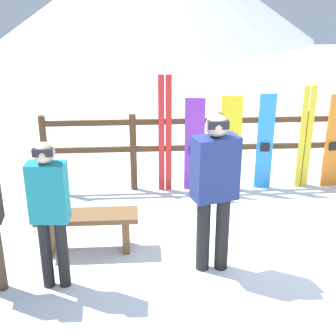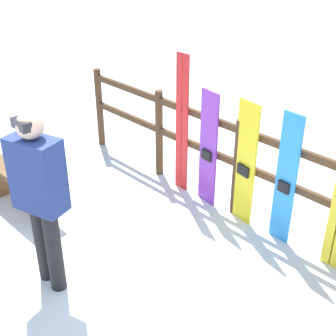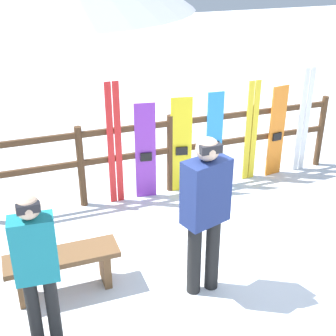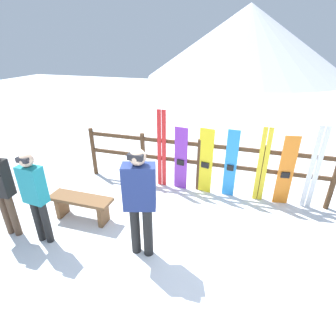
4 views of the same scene
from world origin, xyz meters
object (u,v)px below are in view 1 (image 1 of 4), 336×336
object	(u,v)px
bench	(88,224)
ski_pair_red	(165,135)
snowboard_blue	(265,142)
ski_pair_yellow	(306,138)
person_navy	(215,184)
snowboard_yellow	(230,144)
snowboard_orange	(334,141)
person_teal	(49,205)
snowboard_purple	(194,145)

from	to	relation	value
bench	ski_pair_red	xyz separation A→B (m)	(1.00, 1.68, 0.54)
ski_pair_red	snowboard_blue	distance (m)	1.51
bench	snowboard_blue	distance (m)	3.03
ski_pair_yellow	person_navy	bearing A→B (deg)	-128.78
snowboard_yellow	ski_pair_yellow	bearing A→B (deg)	0.17
ski_pair_yellow	snowboard_orange	world-z (taller)	ski_pair_yellow
bench	person_teal	world-z (taller)	person_teal
ski_pair_red	snowboard_yellow	world-z (taller)	ski_pair_red
snowboard_orange	snowboard_yellow	bearing A→B (deg)	-180.00
person_teal	snowboard_blue	world-z (taller)	person_teal
ski_pair_red	snowboard_orange	xyz separation A→B (m)	(2.56, -0.00, -0.16)
person_navy	ski_pair_red	xyz separation A→B (m)	(-0.38, 2.15, -0.14)
snowboard_orange	person_teal	bearing A→B (deg)	-148.34
ski_pair_red	person_navy	bearing A→B (deg)	-79.85
bench	snowboard_blue	size ratio (longest dim) A/B	0.80
snowboard_orange	snowboard_purple	bearing A→B (deg)	-180.00
bench	ski_pair_red	world-z (taller)	ski_pair_red
bench	ski_pair_yellow	xyz separation A→B (m)	(3.11, 1.68, 0.45)
ski_pair_red	person_teal	bearing A→B (deg)	-118.23
person_navy	ski_pair_red	bearing A→B (deg)	100.15
ski_pair_yellow	bench	bearing A→B (deg)	-151.68
person_teal	person_navy	size ratio (longest dim) A/B	0.90
bench	snowboard_blue	bearing A→B (deg)	33.83
snowboard_purple	snowboard_orange	size ratio (longest dim) A/B	0.98
snowboard_purple	snowboard_blue	distance (m)	1.06
person_teal	ski_pair_yellow	xyz separation A→B (m)	(3.38, 2.36, -0.14)
ski_pair_red	snowboard_orange	distance (m)	2.56
ski_pair_red	ski_pair_yellow	xyz separation A→B (m)	(2.11, 0.00, -0.09)
bench	ski_pair_yellow	size ratio (longest dim) A/B	0.74
person_navy	snowboard_purple	xyz separation A→B (m)	(0.05, 2.15, -0.31)
person_teal	bench	bearing A→B (deg)	68.67
person_navy	snowboard_blue	world-z (taller)	person_navy
snowboard_yellow	ski_pair_yellow	world-z (taller)	ski_pair_yellow
snowboard_purple	ski_pair_yellow	bearing A→B (deg)	0.12
bench	snowboard_purple	world-z (taller)	snowboard_purple
person_navy	bench	bearing A→B (deg)	161.19
ski_pair_red	snowboard_blue	bearing A→B (deg)	-0.13
snowboard_orange	person_navy	bearing A→B (deg)	-135.36
snowboard_purple	snowboard_blue	xyz separation A→B (m)	(1.06, 0.00, 0.02)
person_navy	ski_pair_yellow	xyz separation A→B (m)	(1.73, 2.15, -0.23)
bench	snowboard_orange	distance (m)	3.95
ski_pair_red	ski_pair_yellow	distance (m)	2.12
snowboard_purple	snowboard_blue	world-z (taller)	snowboard_blue
bench	person_navy	size ratio (longest dim) A/B	0.67
person_teal	ski_pair_red	size ratio (longest dim) A/B	0.89
person_teal	ski_pair_yellow	world-z (taller)	ski_pair_yellow
person_teal	snowboard_blue	distance (m)	3.64
person_navy	ski_pair_red	distance (m)	2.19
snowboard_blue	bench	bearing A→B (deg)	-146.17
person_teal	ski_pair_red	bearing A→B (deg)	61.77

